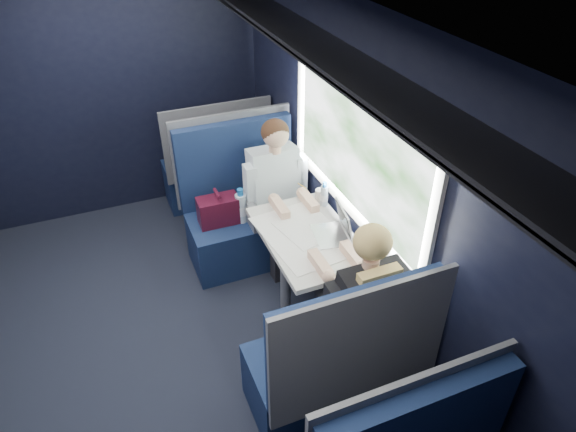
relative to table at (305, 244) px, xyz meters
name	(u,v)px	position (x,y,z in m)	size (l,w,h in m)	color
ground	(175,349)	(-1.03, 0.00, -0.67)	(2.80, 4.20, 0.01)	black
room_shell	(146,174)	(-1.01, 0.00, 0.81)	(3.00, 4.40, 2.40)	black
table	(305,244)	(0.00, 0.00, 0.00)	(0.62, 1.00, 0.74)	#54565E
seat_bay_near	(244,214)	(-0.19, 0.87, -0.24)	(1.04, 0.62, 1.26)	#0C1838
seat_bay_far	(335,365)	(-0.18, -0.87, -0.25)	(1.04, 0.62, 1.26)	#0C1838
seat_row_front	(216,167)	(-0.18, 1.80, -0.25)	(1.04, 0.51, 1.16)	#0C1838
man	(278,189)	(0.07, 0.70, 0.06)	(0.53, 0.56, 1.32)	black
woman	(362,299)	(0.07, -0.71, 0.06)	(0.53, 0.56, 1.32)	black
papers	(303,235)	(-0.01, 0.01, 0.08)	(0.52, 0.75, 0.01)	white
laptop	(336,228)	(0.21, -0.07, 0.14)	(0.27, 0.33, 0.22)	silver
bottle_small	(324,195)	(0.30, 0.31, 0.17)	(0.06, 0.06, 0.20)	silver
cup	(320,195)	(0.30, 0.38, 0.13)	(0.08, 0.08, 0.10)	white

